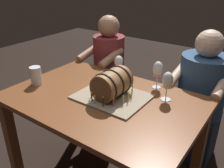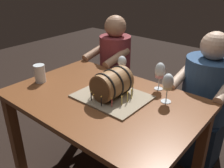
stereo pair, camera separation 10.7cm
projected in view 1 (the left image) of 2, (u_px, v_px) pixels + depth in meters
The scene contains 8 objects.
dining_table at pixel (103, 112), 1.68m from camera, with size 1.30×0.87×0.75m.
barrel_cake at pixel (112, 86), 1.60m from camera, with size 0.47×0.37×0.20m.
wine_glass_empty at pixel (119, 62), 1.89m from camera, with size 0.07×0.07×0.18m.
wine_glass_rose at pixel (158, 70), 1.72m from camera, with size 0.07×0.07×0.20m.
wine_glass_white at pixel (167, 81), 1.55m from camera, with size 0.07×0.07×0.20m.
beer_pint at pixel (36, 76), 1.80m from camera, with size 0.08×0.08×0.14m.
person_seated_left at pixel (109, 79), 2.49m from camera, with size 0.36×0.46×1.16m.
person_seated_right at pixel (199, 102), 1.99m from camera, with size 0.41×0.48×1.14m.
Camera 1 is at (0.89, -1.13, 1.54)m, focal length 38.86 mm.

